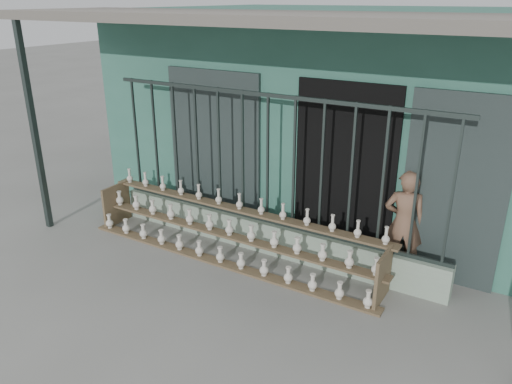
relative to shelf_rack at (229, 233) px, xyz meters
The scene contains 6 objects.
ground 1.02m from the shelf_rack, 67.89° to the right, with size 60.00×60.00×0.00m, color slate.
workshop_building 3.59m from the shelf_rack, 83.79° to the left, with size 7.40×6.60×3.21m.
parapet_wall 0.57m from the shelf_rack, 49.11° to the left, with size 5.00×0.20×0.45m, color #89A08A.
security_fence 1.13m from the shelf_rack, 49.11° to the left, with size 5.00×0.04×1.80m.
shelf_rack is the anchor object (origin of this frame).
elderly_woman 2.31m from the shelf_rack, 20.66° to the left, with size 0.51×0.34×1.40m, color brown.
Camera 1 is at (3.11, -4.20, 3.38)m, focal length 35.00 mm.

